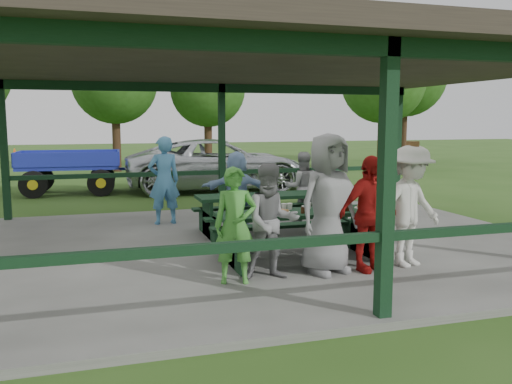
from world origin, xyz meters
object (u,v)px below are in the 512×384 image
object	(u,v)px
contestant_grey_left	(272,222)
farm_trailer	(70,171)
contestant_green	(235,225)
picnic_table_near	(299,229)
picnic_table_far	(271,208)
contestant_grey_mid	(328,204)
contestant_white_fedora	(410,206)
contestant_red	(368,214)
spectator_grey	(302,187)
spectator_blue	(164,180)
pickup_truck	(219,165)
spectator_lblue	(237,189)

from	to	relation	value
contestant_grey_left	farm_trailer	size ratio (longest dim) A/B	0.39
contestant_green	picnic_table_near	bearing A→B (deg)	48.83
contestant_grey_left	picnic_table_far	bearing A→B (deg)	76.81
contestant_grey_left	contestant_grey_mid	bearing A→B (deg)	9.06
picnic_table_near	contestant_white_fedora	world-z (taller)	contestant_white_fedora
contestant_grey_mid	contestant_red	size ratio (longest dim) A/B	1.19
spectator_grey	contestant_red	bearing A→B (deg)	93.60
contestant_green	contestant_grey_mid	distance (m)	1.38
spectator_grey	spectator_blue	bearing A→B (deg)	-3.11
contestant_grey_mid	farm_trailer	size ratio (longest dim) A/B	0.49
picnic_table_far	contestant_green	distance (m)	3.29
contestant_grey_left	spectator_blue	distance (m)	4.49
contestant_white_fedora	contestant_grey_mid	bearing A→B (deg)	162.13
contestant_red	farm_trailer	xyz separation A→B (m)	(-4.39, 10.67, -0.23)
contestant_green	contestant_white_fedora	distance (m)	2.68
spectator_grey	contestant_green	bearing A→B (deg)	67.69
farm_trailer	contestant_grey_left	bearing A→B (deg)	-71.46
contestant_red	spectator_grey	world-z (taller)	contestant_red
contestant_red	pickup_truck	bearing A→B (deg)	79.59
contestant_grey_left	pickup_truck	size ratio (longest dim) A/B	0.27
farm_trailer	picnic_table_far	bearing A→B (deg)	-60.16
picnic_table_near	contestant_grey_left	distance (m)	1.21
picnic_table_far	spectator_grey	xyz separation A→B (m)	(0.95, 0.81, 0.27)
contestant_green	spectator_lblue	size ratio (longest dim) A/B	1.00
contestant_red	spectator_lblue	world-z (taller)	contestant_red
contestant_grey_mid	picnic_table_far	bearing A→B (deg)	70.72
picnic_table_far	contestant_grey_mid	distance (m)	2.88
picnic_table_far	spectator_blue	distance (m)	2.42
contestant_grey_mid	spectator_lblue	world-z (taller)	contestant_grey_mid
picnic_table_near	contestant_grey_left	size ratio (longest dim) A/B	1.62
contestant_grey_mid	pickup_truck	xyz separation A→B (m)	(0.79, 10.11, -0.26)
contestant_red	spectator_lblue	distance (m)	3.75
picnic_table_far	contestant_red	distance (m)	2.97
spectator_grey	contestant_white_fedora	bearing A→B (deg)	104.58
spectator_blue	contestant_white_fedora	bearing A→B (deg)	117.70
contestant_white_fedora	spectator_grey	bearing A→B (deg)	76.71
contestant_grey_left	contestant_red	world-z (taller)	contestant_red
spectator_lblue	spectator_grey	bearing A→B (deg)	-162.03
contestant_green	spectator_grey	xyz separation A→B (m)	(2.44, 3.73, -0.03)
contestant_white_fedora	spectator_lblue	xyz separation A→B (m)	(-1.69, 3.57, -0.13)
picnic_table_near	picnic_table_far	bearing A→B (deg)	83.69
contestant_white_fedora	picnic_table_near	bearing A→B (deg)	131.81
contestant_grey_left	contestant_red	bearing A→B (deg)	4.79
pickup_truck	farm_trailer	distance (m)	4.61
farm_trailer	contestant_red	bearing A→B (deg)	-64.52
contestant_grey_left	spectator_grey	world-z (taller)	contestant_grey_left
pickup_truck	spectator_grey	bearing A→B (deg)	-173.05
contestant_grey_left	spectator_lblue	size ratio (longest dim) A/B	1.02
contestant_white_fedora	spectator_blue	size ratio (longest dim) A/B	1.01
contestant_green	pickup_truck	world-z (taller)	same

